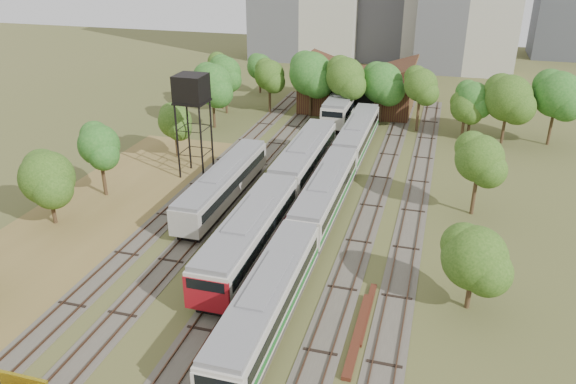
% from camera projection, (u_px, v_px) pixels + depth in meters
% --- Properties ---
extents(ground, '(240.00, 240.00, 0.00)m').
position_uv_depth(ground, '(212.00, 368.00, 33.89)').
color(ground, '#475123').
rests_on(ground, ground).
extents(dry_grass_patch, '(14.00, 60.00, 0.04)m').
position_uv_depth(dry_grass_patch, '(45.00, 258.00, 45.39)').
color(dry_grass_patch, brown).
rests_on(dry_grass_patch, ground).
extents(tracks, '(24.60, 80.00, 0.19)m').
position_uv_depth(tracks, '(304.00, 198.00, 55.89)').
color(tracks, '#4C473D').
rests_on(tracks, ground).
extents(railcar_red_set, '(3.26, 34.58, 4.03)m').
position_uv_depth(railcar_red_set, '(281.00, 192.00, 52.11)').
color(railcar_red_set, black).
rests_on(railcar_red_set, ground).
extents(railcar_green_set, '(2.96, 52.08, 3.66)m').
position_uv_depth(railcar_green_set, '(325.00, 194.00, 52.07)').
color(railcar_green_set, black).
rests_on(railcar_green_set, ground).
extents(railcar_rear, '(3.26, 16.08, 4.04)m').
position_uv_depth(railcar_rear, '(344.00, 104.00, 79.18)').
color(railcar_rear, black).
rests_on(railcar_rear, ground).
extents(old_grey_coach, '(2.83, 18.00, 3.49)m').
position_uv_depth(old_grey_coach, '(224.00, 184.00, 54.34)').
color(old_grey_coach, black).
rests_on(old_grey_coach, ground).
extents(water_tower, '(3.18, 3.18, 10.99)m').
position_uv_depth(water_tower, '(191.00, 91.00, 57.61)').
color(water_tower, black).
rests_on(water_tower, ground).
extents(rail_pile_near, '(0.58, 8.69, 0.29)m').
position_uv_depth(rail_pile_near, '(358.00, 334.00, 36.62)').
color(rail_pile_near, '#532517').
rests_on(rail_pile_near, ground).
extents(rail_pile_far, '(0.44, 7.06, 0.23)m').
position_uv_depth(rail_pile_far, '(367.00, 313.00, 38.68)').
color(rail_pile_far, '#532517').
rests_on(rail_pile_far, ground).
extents(maintenance_shed, '(16.45, 11.55, 7.58)m').
position_uv_depth(maintenance_shed, '(358.00, 90.00, 83.61)').
color(maintenance_shed, '#3A1915').
rests_on(maintenance_shed, ground).
extents(tree_band_left, '(8.94, 76.24, 8.65)m').
position_uv_depth(tree_band_left, '(108.00, 143.00, 55.45)').
color(tree_band_left, '#382616').
rests_on(tree_band_left, ground).
extents(tree_band_far, '(48.82, 10.49, 9.24)m').
position_uv_depth(tree_band_far, '(390.00, 84.00, 74.29)').
color(tree_band_far, '#382616').
rests_on(tree_band_far, ground).
extents(tree_band_right, '(5.08, 41.53, 7.73)m').
position_uv_depth(tree_band_right, '(473.00, 171.00, 50.24)').
color(tree_band_right, '#382616').
rests_on(tree_band_right, ground).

